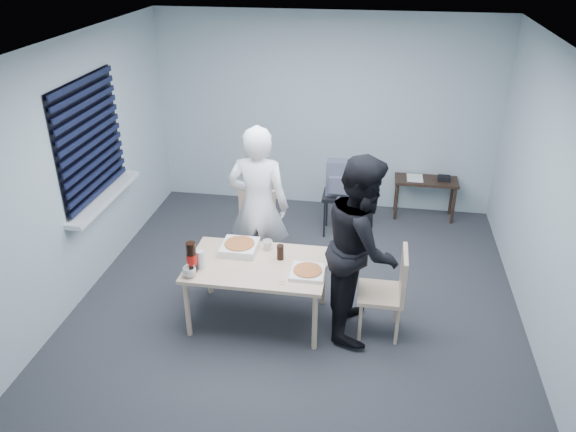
% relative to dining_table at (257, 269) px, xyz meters
% --- Properties ---
extents(room, '(5.00, 5.00, 5.00)m').
position_rel_dining_table_xyz_m(room, '(-1.85, 0.67, 0.86)').
color(room, '#2C2C31').
rests_on(room, ground).
extents(dining_table, '(1.32, 0.84, 0.64)m').
position_rel_dining_table_xyz_m(dining_table, '(0.00, 0.00, 0.00)').
color(dining_table, beige).
rests_on(dining_table, ground).
extents(chair_far, '(0.42, 0.42, 0.89)m').
position_rel_dining_table_xyz_m(chair_far, '(-0.24, 1.02, -0.07)').
color(chair_far, beige).
rests_on(chair_far, ground).
extents(chair_right, '(0.42, 0.42, 0.89)m').
position_rel_dining_table_xyz_m(chair_right, '(1.26, -0.00, -0.07)').
color(chair_right, beige).
rests_on(chair_right, ground).
extents(person_white, '(0.65, 0.42, 1.77)m').
position_rel_dining_table_xyz_m(person_white, '(-0.13, 0.71, 0.30)').
color(person_white, white).
rests_on(person_white, ground).
extents(person_black, '(0.47, 0.86, 1.77)m').
position_rel_dining_table_xyz_m(person_black, '(0.97, 0.06, 0.30)').
color(person_black, black).
rests_on(person_black, ground).
extents(side_table, '(0.82, 0.36, 0.54)m').
position_rel_dining_table_xyz_m(side_table, '(1.72, 2.55, -0.12)').
color(side_table, '#301F15').
rests_on(side_table, ground).
extents(stool, '(0.39, 0.39, 0.54)m').
position_rel_dining_table_xyz_m(stool, '(0.62, 1.91, -0.15)').
color(stool, black).
rests_on(stool, ground).
extents(backpack, '(0.32, 0.23, 0.44)m').
position_rel_dining_table_xyz_m(backpack, '(0.62, 1.90, 0.17)').
color(backpack, slate).
rests_on(backpack, stool).
extents(pizza_box_a, '(0.35, 0.35, 0.09)m').
position_rel_dining_table_xyz_m(pizza_box_a, '(-0.22, 0.21, 0.10)').
color(pizza_box_a, white).
rests_on(pizza_box_a, dining_table).
extents(pizza_box_b, '(0.31, 0.31, 0.04)m').
position_rel_dining_table_xyz_m(pizza_box_b, '(0.50, -0.10, 0.08)').
color(pizza_box_b, white).
rests_on(pizza_box_b, dining_table).
extents(mug_a, '(0.17, 0.17, 0.10)m').
position_rel_dining_table_xyz_m(mug_a, '(-0.56, -0.32, 0.11)').
color(mug_a, silver).
rests_on(mug_a, dining_table).
extents(mug_b, '(0.10, 0.10, 0.09)m').
position_rel_dining_table_xyz_m(mug_b, '(0.04, 0.28, 0.11)').
color(mug_b, silver).
rests_on(mug_b, dining_table).
extents(cola_glass, '(0.07, 0.07, 0.15)m').
position_rel_dining_table_xyz_m(cola_glass, '(0.20, 0.12, 0.14)').
color(cola_glass, black).
rests_on(cola_glass, dining_table).
extents(soda_bottle, '(0.09, 0.09, 0.30)m').
position_rel_dining_table_xyz_m(soda_bottle, '(-0.56, -0.23, 0.21)').
color(soda_bottle, black).
rests_on(soda_bottle, dining_table).
extents(plastic_cups, '(0.09, 0.09, 0.18)m').
position_rel_dining_table_xyz_m(plastic_cups, '(-0.50, -0.16, 0.15)').
color(plastic_cups, silver).
rests_on(plastic_cups, dining_table).
extents(rubber_band, '(0.07, 0.07, 0.00)m').
position_rel_dining_table_xyz_m(rubber_band, '(0.29, -0.29, 0.06)').
color(rubber_band, red).
rests_on(rubber_band, dining_table).
extents(papers, '(0.23, 0.29, 0.00)m').
position_rel_dining_table_xyz_m(papers, '(1.57, 2.56, -0.04)').
color(papers, white).
rests_on(papers, side_table).
extents(black_box, '(0.17, 0.14, 0.07)m').
position_rel_dining_table_xyz_m(black_box, '(1.94, 2.54, -0.01)').
color(black_box, black).
rests_on(black_box, side_table).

